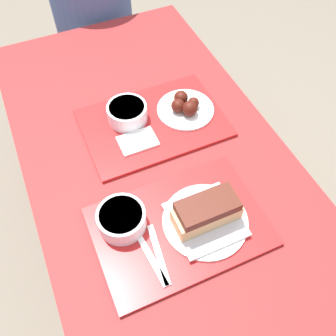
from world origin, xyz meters
TOP-DOWN VIEW (x-y plane):
  - ground_plane at (0.00, 0.00)m, footprint 12.00×12.00m
  - picnic_table at (0.00, 0.00)m, footprint 0.79×1.59m
  - picnic_bench_far at (0.00, 1.02)m, footprint 0.75×0.28m
  - tray_near at (-0.04, -0.21)m, footprint 0.46×0.32m
  - tray_far at (0.04, 0.17)m, footprint 0.46×0.32m
  - bowl_coleslaw_near at (-0.18, -0.15)m, footprint 0.13×0.13m
  - brisket_sandwich_plate at (0.03, -0.23)m, footprint 0.23×0.23m
  - plastic_fork_near at (-0.14, -0.26)m, footprint 0.03×0.17m
  - plastic_knife_near at (-0.12, -0.26)m, footprint 0.04×0.17m
  - bowl_coleslaw_far at (-0.03, 0.21)m, footprint 0.13×0.13m
  - wings_plate_far at (0.16, 0.17)m, footprint 0.19×0.19m
  - napkin_far at (-0.03, 0.11)m, footprint 0.12×0.08m

SIDE VIEW (x-z plane):
  - ground_plane at x=0.00m, z-range 0.00..0.00m
  - picnic_bench_far at x=0.00m, z-range 0.15..0.61m
  - picnic_table at x=0.00m, z-range 0.27..1.00m
  - tray_near at x=-0.04m, z-range 0.73..0.74m
  - tray_far at x=0.04m, z-range 0.73..0.74m
  - plastic_fork_near at x=-0.14m, z-range 0.74..0.75m
  - plastic_knife_near at x=-0.12m, z-range 0.74..0.75m
  - napkin_far at x=-0.03m, z-range 0.74..0.75m
  - wings_plate_far at x=0.16m, z-range 0.73..0.79m
  - bowl_coleslaw_near at x=-0.18m, z-range 0.75..0.81m
  - bowl_coleslaw_far at x=-0.03m, z-range 0.75..0.81m
  - brisket_sandwich_plate at x=0.03m, z-range 0.73..0.83m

